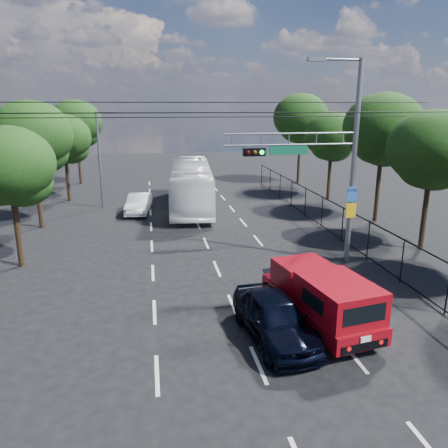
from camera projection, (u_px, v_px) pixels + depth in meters
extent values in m
plane|color=black|center=(258.00, 365.00, 13.03)|extent=(120.00, 120.00, 0.00)
cube|color=beige|center=(157.00, 375.00, 12.53)|extent=(0.12, 2.00, 0.01)
cube|color=beige|center=(154.00, 312.00, 16.34)|extent=(0.12, 2.00, 0.01)
cube|color=beige|center=(153.00, 273.00, 20.14)|extent=(0.12, 2.00, 0.01)
cube|color=beige|center=(152.00, 246.00, 23.94)|extent=(0.12, 2.00, 0.01)
cube|color=beige|center=(151.00, 227.00, 27.74)|extent=(0.12, 2.00, 0.01)
cube|color=beige|center=(150.00, 212.00, 31.54)|extent=(0.12, 2.00, 0.01)
cube|color=beige|center=(150.00, 200.00, 35.34)|extent=(0.12, 2.00, 0.01)
cube|color=beige|center=(150.00, 191.00, 39.15)|extent=(0.12, 2.00, 0.01)
cube|color=beige|center=(149.00, 183.00, 42.95)|extent=(0.12, 2.00, 0.01)
cube|color=beige|center=(258.00, 364.00, 13.03)|extent=(0.12, 2.00, 0.01)
cube|color=beige|center=(233.00, 306.00, 16.83)|extent=(0.12, 2.00, 0.01)
cube|color=beige|center=(217.00, 269.00, 20.63)|extent=(0.12, 2.00, 0.01)
cube|color=beige|center=(206.00, 243.00, 24.43)|extent=(0.12, 2.00, 0.01)
cube|color=beige|center=(198.00, 224.00, 28.23)|extent=(0.12, 2.00, 0.01)
cube|color=beige|center=(192.00, 210.00, 32.03)|extent=(0.12, 2.00, 0.01)
cube|color=beige|center=(187.00, 199.00, 35.84)|extent=(0.12, 2.00, 0.01)
cube|color=beige|center=(183.00, 190.00, 39.64)|extent=(0.12, 2.00, 0.01)
cube|color=beige|center=(180.00, 182.00, 43.44)|extent=(0.12, 2.00, 0.01)
cube|color=beige|center=(352.00, 355.00, 13.52)|extent=(0.12, 2.00, 0.01)
cube|color=beige|center=(307.00, 300.00, 17.32)|extent=(0.12, 2.00, 0.01)
cube|color=beige|center=(278.00, 265.00, 21.12)|extent=(0.12, 2.00, 0.01)
cube|color=beige|center=(258.00, 240.00, 24.92)|extent=(0.12, 2.00, 0.01)
cube|color=beige|center=(243.00, 222.00, 28.72)|extent=(0.12, 2.00, 0.01)
cube|color=beige|center=(232.00, 209.00, 32.53)|extent=(0.12, 2.00, 0.01)
cube|color=beige|center=(223.00, 198.00, 36.33)|extent=(0.12, 2.00, 0.01)
cube|color=beige|center=(216.00, 189.00, 40.13)|extent=(0.12, 2.00, 0.01)
cube|color=beige|center=(210.00, 182.00, 43.93)|extent=(0.12, 2.00, 0.01)
cylinder|color=slate|center=(353.00, 165.00, 20.44)|extent=(0.24, 0.24, 9.50)
cylinder|color=slate|center=(340.00, 59.00, 19.05)|extent=(2.00, 0.10, 0.10)
cube|color=slate|center=(316.00, 59.00, 18.87)|extent=(0.80, 0.25, 0.18)
cylinder|color=slate|center=(291.00, 133.00, 19.53)|extent=(6.20, 0.08, 0.08)
cylinder|color=slate|center=(291.00, 145.00, 19.67)|extent=(6.20, 0.08, 0.08)
cube|color=black|center=(254.00, 152.00, 19.47)|extent=(1.00, 0.28, 0.35)
sphere|color=#3F0505|center=(248.00, 153.00, 19.27)|extent=(0.20, 0.20, 0.20)
sphere|color=#4C3805|center=(255.00, 152.00, 19.33)|extent=(0.20, 0.20, 0.20)
sphere|color=#0CE533|center=(262.00, 152.00, 19.38)|extent=(0.20, 0.20, 0.20)
cube|color=#0D5F3D|center=(289.00, 150.00, 19.72)|extent=(1.80, 0.05, 0.40)
cube|color=blue|center=(352.00, 194.00, 20.66)|extent=(0.50, 0.04, 0.70)
cube|color=yellow|center=(351.00, 211.00, 20.87)|extent=(0.50, 0.04, 0.70)
cylinder|color=slate|center=(343.00, 138.00, 20.01)|extent=(0.05, 0.05, 0.50)
cylinder|color=slate|center=(316.00, 139.00, 19.80)|extent=(0.05, 0.05, 0.50)
cylinder|color=slate|center=(289.00, 139.00, 19.58)|extent=(0.05, 0.05, 0.50)
cylinder|color=slate|center=(261.00, 140.00, 19.37)|extent=(0.05, 0.05, 0.50)
cylinder|color=slate|center=(232.00, 140.00, 19.16)|extent=(0.05, 0.05, 0.50)
cylinder|color=slate|center=(100.00, 161.00, 31.95)|extent=(0.18, 0.18, 7.00)
cylinder|color=slate|center=(108.00, 112.00, 31.15)|extent=(1.60, 0.09, 0.09)
cube|color=slate|center=(121.00, 112.00, 31.30)|extent=(0.60, 0.22, 0.15)
cylinder|color=black|center=(224.00, 113.00, 16.83)|extent=(22.00, 0.04, 0.04)
cylinder|color=black|center=(211.00, 102.00, 20.05)|extent=(22.00, 0.04, 0.04)
cylinder|color=black|center=(207.00, 117.00, 21.66)|extent=(22.00, 0.04, 0.04)
cube|color=black|center=(336.00, 204.00, 25.16)|extent=(0.04, 34.00, 0.06)
cube|color=black|center=(334.00, 234.00, 25.64)|extent=(0.04, 34.00, 0.06)
cylinder|color=black|center=(448.00, 289.00, 15.91)|extent=(0.06, 0.06, 2.00)
cylinder|color=black|center=(402.00, 261.00, 18.76)|extent=(0.06, 0.06, 2.00)
cylinder|color=black|center=(368.00, 240.00, 21.61)|extent=(0.06, 0.06, 2.00)
cylinder|color=black|center=(342.00, 225.00, 24.46)|extent=(0.06, 0.06, 2.00)
cylinder|color=black|center=(322.00, 212.00, 27.31)|extent=(0.06, 0.06, 2.00)
cylinder|color=black|center=(305.00, 202.00, 30.16)|extent=(0.06, 0.06, 2.00)
cylinder|color=black|center=(292.00, 193.00, 33.02)|extent=(0.06, 0.06, 2.00)
cylinder|color=black|center=(280.00, 186.00, 35.87)|extent=(0.06, 0.06, 2.00)
cylinder|color=black|center=(270.00, 180.00, 38.72)|extent=(0.06, 0.06, 2.00)
cylinder|color=black|center=(262.00, 175.00, 41.57)|extent=(0.06, 0.06, 2.00)
cylinder|color=black|center=(425.00, 211.00, 22.86)|extent=(0.28, 0.28, 4.20)
ellipsoid|color=black|center=(433.00, 148.00, 21.99)|extent=(4.50, 4.50, 3.83)
ellipsoid|color=black|center=(434.00, 167.00, 22.61)|extent=(3.00, 3.00, 2.40)
ellipsoid|color=black|center=(427.00, 166.00, 21.98)|extent=(2.85, 2.85, 2.28)
cylinder|color=black|center=(378.00, 185.00, 28.59)|extent=(0.28, 0.28, 4.76)
ellipsoid|color=black|center=(384.00, 127.00, 27.60)|extent=(5.10, 5.10, 4.33)
ellipsoid|color=black|center=(385.00, 146.00, 28.26)|extent=(3.40, 3.40, 2.72)
ellipsoid|color=black|center=(379.00, 144.00, 27.62)|extent=(3.23, 3.23, 2.58)
cylinder|color=black|center=(329.00, 175.00, 35.27)|extent=(0.28, 0.28, 4.03)
ellipsoid|color=black|center=(332.00, 135.00, 34.43)|extent=(4.32, 4.32, 3.67)
ellipsoid|color=black|center=(334.00, 147.00, 35.05)|extent=(2.88, 2.88, 2.30)
ellipsoid|color=black|center=(328.00, 146.00, 34.41)|extent=(2.74, 2.74, 2.19)
cylinder|color=black|center=(299.00, 158.00, 42.79)|extent=(0.28, 0.28, 4.93)
ellipsoid|color=black|center=(301.00, 117.00, 41.76)|extent=(5.28, 5.28, 4.49)
ellipsoid|color=black|center=(303.00, 130.00, 42.44)|extent=(3.52, 3.52, 2.82)
ellipsoid|color=black|center=(298.00, 129.00, 41.79)|extent=(3.34, 3.34, 2.68)
cylinder|color=black|center=(17.00, 228.00, 20.52)|extent=(0.28, 0.28, 3.81)
ellipsoid|color=black|center=(9.00, 164.00, 19.73)|extent=(4.08, 4.08, 3.47)
ellipsoid|color=black|center=(23.00, 184.00, 20.33)|extent=(2.72, 2.72, 2.18)
ellipsoid|color=black|center=(2.00, 183.00, 19.70)|extent=(2.58, 2.58, 2.07)
cylinder|color=black|center=(38.00, 193.00, 26.99)|extent=(0.28, 0.28, 4.48)
ellipsoid|color=black|center=(32.00, 135.00, 26.06)|extent=(4.80, 4.80, 4.08)
ellipsoid|color=black|center=(42.00, 153.00, 26.70)|extent=(3.20, 3.20, 2.56)
ellipsoid|color=black|center=(26.00, 151.00, 26.06)|extent=(3.04, 3.04, 2.43)
cylinder|color=black|center=(67.00, 177.00, 34.73)|extent=(0.28, 0.28, 3.92)
ellipsoid|color=black|center=(64.00, 137.00, 33.92)|extent=(4.20, 4.20, 3.57)
ellipsoid|color=black|center=(71.00, 150.00, 34.53)|extent=(2.80, 2.80, 2.24)
ellipsoid|color=black|center=(60.00, 149.00, 33.89)|extent=(2.66, 2.66, 2.13)
cylinder|color=black|center=(79.00, 160.00, 42.21)|extent=(0.28, 0.28, 4.59)
ellipsoid|color=black|center=(76.00, 122.00, 41.26)|extent=(4.92, 4.92, 4.18)
ellipsoid|color=black|center=(82.00, 134.00, 41.91)|extent=(3.28, 3.28, 2.62)
ellipsoid|color=black|center=(73.00, 133.00, 41.27)|extent=(3.12, 3.12, 2.49)
cylinder|color=black|center=(275.00, 299.00, 16.59)|extent=(0.39, 0.76, 0.73)
cylinder|color=black|center=(316.00, 292.00, 17.17)|extent=(0.39, 0.76, 0.73)
cylinder|color=black|center=(321.00, 340.00, 13.67)|extent=(0.39, 0.76, 0.73)
cylinder|color=black|center=(368.00, 331.00, 14.25)|extent=(0.39, 0.76, 0.73)
cube|color=maroon|center=(318.00, 306.00, 15.34)|extent=(2.85, 5.46, 0.58)
cube|color=maroon|center=(287.00, 280.00, 17.44)|extent=(1.99, 0.90, 0.57)
cube|color=black|center=(284.00, 271.00, 17.63)|extent=(1.81, 0.72, 0.32)
cube|color=maroon|center=(302.00, 274.00, 16.23)|extent=(2.12, 1.91, 0.99)
cube|color=black|center=(314.00, 281.00, 15.51)|extent=(1.59, 0.33, 0.57)
cube|color=maroon|center=(339.00, 298.00, 14.09)|extent=(2.36, 2.94, 1.09)
cube|color=black|center=(364.00, 293.00, 14.40)|extent=(0.26, 1.23, 0.47)
cube|color=black|center=(312.00, 301.00, 13.76)|extent=(0.26, 1.23, 0.47)
cube|color=black|center=(364.00, 315.00, 12.89)|extent=(1.49, 0.31, 0.57)
cube|color=black|center=(364.00, 346.00, 13.04)|extent=(1.65, 0.37, 0.27)
cube|color=silver|center=(366.00, 339.00, 12.93)|extent=(0.36, 0.09, 0.19)
imported|color=black|center=(275.00, 318.00, 14.26)|extent=(2.29, 4.65, 1.53)
imported|color=white|center=(191.00, 185.00, 32.60)|extent=(3.92, 12.44, 3.41)
imported|color=silver|center=(139.00, 204.00, 31.10)|extent=(1.95, 4.30, 1.37)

